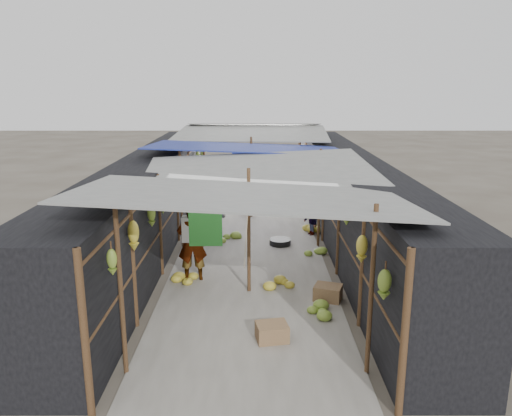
{
  "coord_description": "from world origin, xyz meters",
  "views": [
    {
      "loc": [
        0.14,
        -6.65,
        4.2
      ],
      "look_at": [
        0.15,
        5.19,
        1.25
      ],
      "focal_mm": 35.0,
      "sensor_mm": 36.0,
      "label": 1
    }
  ],
  "objects_px": {
    "crate_near": "(272,332)",
    "vendor_seated": "(311,218)",
    "vendor_elderly": "(192,243)",
    "black_basin": "(280,242)",
    "shopper_blue": "(213,218)"
  },
  "relations": [
    {
      "from": "black_basin",
      "to": "vendor_seated",
      "type": "relative_size",
      "value": 0.57
    },
    {
      "from": "vendor_elderly",
      "to": "vendor_seated",
      "type": "height_order",
      "value": "vendor_elderly"
    },
    {
      "from": "vendor_seated",
      "to": "shopper_blue",
      "type": "bearing_deg",
      "value": -96.38
    },
    {
      "from": "crate_near",
      "to": "vendor_elderly",
      "type": "xyz_separation_m",
      "value": [
        -1.65,
        2.69,
        0.71
      ]
    },
    {
      "from": "crate_near",
      "to": "black_basin",
      "type": "relative_size",
      "value": 0.91
    },
    {
      "from": "crate_near",
      "to": "vendor_seated",
      "type": "relative_size",
      "value": 0.52
    },
    {
      "from": "vendor_elderly",
      "to": "shopper_blue",
      "type": "xyz_separation_m",
      "value": [
        0.24,
        2.61,
        -0.15
      ]
    },
    {
      "from": "vendor_elderly",
      "to": "shopper_blue",
      "type": "bearing_deg",
      "value": -103.12
    },
    {
      "from": "crate_near",
      "to": "vendor_seated",
      "type": "height_order",
      "value": "vendor_seated"
    },
    {
      "from": "crate_near",
      "to": "shopper_blue",
      "type": "xyz_separation_m",
      "value": [
        -1.41,
        5.3,
        0.56
      ]
    },
    {
      "from": "crate_near",
      "to": "black_basin",
      "type": "distance_m",
      "value": 5.13
    },
    {
      "from": "vendor_elderly",
      "to": "shopper_blue",
      "type": "height_order",
      "value": "vendor_elderly"
    },
    {
      "from": "crate_near",
      "to": "shopper_blue",
      "type": "distance_m",
      "value": 5.51
    },
    {
      "from": "black_basin",
      "to": "shopper_blue",
      "type": "bearing_deg",
      "value": 174.18
    },
    {
      "from": "vendor_elderly",
      "to": "crate_near",
      "type": "bearing_deg",
      "value": 113.75
    }
  ]
}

